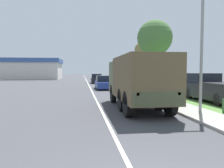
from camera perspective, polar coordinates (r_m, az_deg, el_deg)
ground_plane at (r=42.87m, az=-6.53°, el=0.59°), size 180.00×180.00×0.00m
lane_centre_stripe at (r=42.87m, az=-6.53°, el=0.59°), size 0.12×120.00×0.00m
sidewalk_right at (r=43.21m, az=-0.55°, el=0.71°), size 1.80×120.00×0.12m
grass_strip_right at (r=43.99m, az=5.14°, el=0.68°), size 7.00×120.00×0.02m
military_truck at (r=12.22m, az=6.69°, el=1.27°), size 2.32×7.02×2.87m
car_nearest_ahead at (r=25.46m, az=-2.29°, el=0.27°), size 1.71×4.79×1.56m
car_second_ahead at (r=37.68m, az=-4.09°, el=1.31°), size 1.82×4.18×1.61m
pickup_truck at (r=16.49m, az=24.60°, el=-1.00°), size 1.94×5.36×1.92m
lamp_post at (r=11.53m, az=21.45°, el=12.10°), size 1.69×0.24×6.24m
tree_mid_right at (r=25.44m, az=11.10°, el=11.75°), size 3.94×3.94×7.78m
tree_far_right at (r=37.47m, az=7.82°, el=8.79°), size 2.48×2.48×6.95m
building_distant at (r=61.63m, az=-21.41°, el=3.70°), size 17.86×12.67×5.24m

